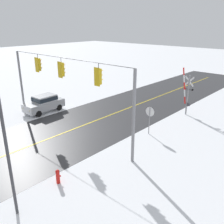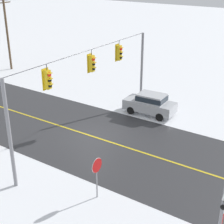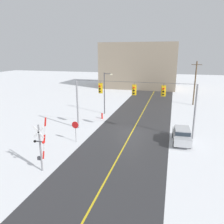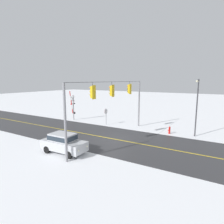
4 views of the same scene
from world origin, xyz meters
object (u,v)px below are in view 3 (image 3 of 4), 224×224
railroad_crossing (41,145)px  parked_car_silver (182,135)px  utility_pole (195,83)px  streetlamp_near (106,89)px  stop_sign (75,127)px  fire_hydrant (102,116)px

railroad_crossing → parked_car_silver: railroad_crossing is taller
parked_car_silver → utility_pole: (2.56, 19.43, 3.16)m
streetlamp_near → utility_pole: utility_pole is taller
railroad_crossing → utility_pole: bearing=64.3°
railroad_crossing → parked_car_silver: bearing=39.3°
utility_pole → stop_sign: bearing=-121.6°
utility_pole → railroad_crossing: bearing=-115.7°
railroad_crossing → utility_pole: 31.75m
streetlamp_near → railroad_crossing: bearing=-89.5°
railroad_crossing → streetlamp_near: size_ratio=0.72×
parked_car_silver → utility_pole: 19.85m
stop_sign → parked_car_silver: stop_sign is taller
streetlamp_near → utility_pole: size_ratio=0.82×
fire_hydrant → utility_pole: size_ratio=0.11×
railroad_crossing → streetlamp_near: bearing=90.5°
streetlamp_near → fire_hydrant: streetlamp_near is taller
railroad_crossing → parked_car_silver: (11.17, 9.14, -1.33)m
streetlamp_near → fire_hydrant: bearing=-84.4°
fire_hydrant → stop_sign: bearing=-90.2°
fire_hydrant → utility_pole: 19.23m
fire_hydrant → streetlamp_near: bearing=95.6°
railroad_crossing → streetlamp_near: 18.34m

